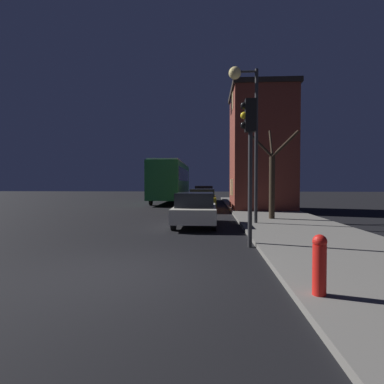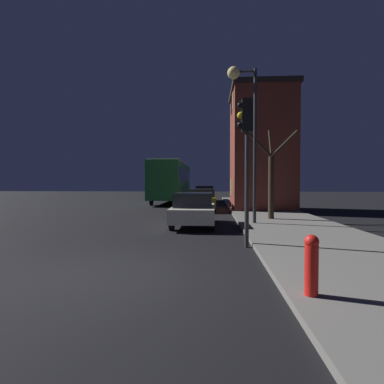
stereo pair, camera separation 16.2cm
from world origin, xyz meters
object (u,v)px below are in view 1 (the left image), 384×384
Objects in this scene: fire_hydrant at (319,263)px; car_near_lane at (195,209)px; traffic_light at (249,141)px; car_mid_lane at (203,199)px; car_far_lane at (204,194)px; streetlamp at (245,107)px; bus at (171,179)px; bare_tree at (272,178)px.

car_near_lane is at bearing 105.72° from fire_hydrant.
car_mid_lane is at bearing 97.88° from traffic_light.
car_mid_lane is (0.12, 7.32, 0.03)m from car_near_lane.
car_far_lane is at bearing 90.51° from car_mid_lane.
traffic_light is 4.55× the size of fire_hydrant.
streetlamp is 8.52m from car_mid_lane.
traffic_light reaches higher than car_near_lane.
traffic_light is 0.37× the size of bus.
bare_tree reaches higher than traffic_light.
bus is (-4.70, 19.18, -0.77)m from traffic_light.
streetlamp is at bearing 91.25° from fire_hydrant.
bare_tree is 0.96× the size of car_mid_lane.
streetlamp is at bearing -132.64° from bare_tree.
bus is 3.46m from car_far_lane.
streetlamp is at bearing -71.18° from bus.
streetlamp is 1.52× the size of bare_tree.
car_far_lane reaches higher than fire_hydrant.
traffic_light is at bearing -82.12° from car_mid_lane.
streetlamp is 3.67m from bare_tree.
fire_hydrant is (2.13, -15.31, -0.14)m from car_mid_lane.
bare_tree is 14.64m from car_far_lane.
traffic_light is 4.97m from car_near_lane.
traffic_light is 19.77m from bus.
car_near_lane is at bearing -174.37° from streetlamp.
fire_hydrant is at bearing -77.18° from bus.
car_near_lane is 0.88× the size of car_mid_lane.
bus is 15.45m from car_near_lane.
streetlamp is at bearing 85.13° from traffic_light.
streetlamp is 1.52× the size of car_far_lane.
car_far_lane reaches higher than car_near_lane.
bare_tree reaches higher than car_near_lane.
car_far_lane is at bearing 89.84° from car_near_lane.
bare_tree is 14.80m from bus.
fire_hydrant is (0.54, -3.88, -2.36)m from traffic_light.
car_mid_lane is (-3.43, 5.51, -1.31)m from bare_tree.
streetlamp reaches higher than fire_hydrant.
bare_tree is 9.99m from fire_hydrant.
car_mid_lane is at bearing 89.05° from car_near_lane.
car_mid_lane is 15.45m from fire_hydrant.
bare_tree is at bearing -76.08° from car_far_lane.
traffic_light is at bearing -107.38° from bare_tree.
bus reaches higher than car_far_lane.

